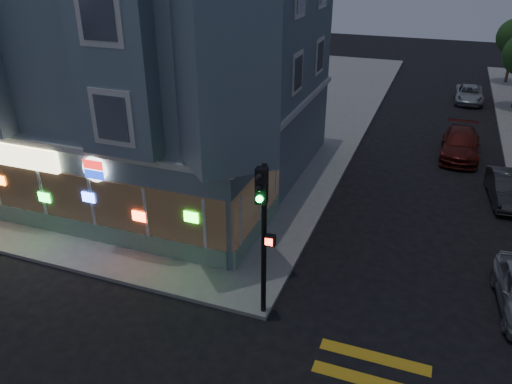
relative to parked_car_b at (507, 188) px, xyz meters
The scene contains 7 objects.
ground 17.50m from the parked_car_b, 127.72° to the right, with size 120.00×120.00×0.00m, color black.
sidewalk_nw 25.88m from the parked_car_b, 159.26° to the left, with size 33.00×42.00×0.15m, color gray.
corner_building 17.71m from the parked_car_b, behind, with size 14.60×14.60×11.40m.
parked_car_b is the anchor object (origin of this frame).
parked_car_c 5.61m from the parked_car_b, 111.99° to the left, with size 2.04×5.01×1.45m, color #5D1A15.
parked_car_d 17.19m from the parked_car_b, 95.17° to the left, with size 1.99×4.32×1.20m, color #ACB3B7.
traffic_signal 14.39m from the parked_car_b, 124.03° to the right, with size 0.61×0.58×5.17m.
Camera 1 is at (7.09, -9.77, 10.81)m, focal length 35.00 mm.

